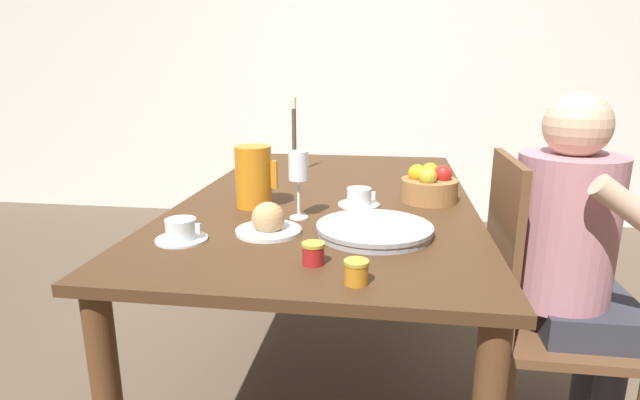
{
  "coord_description": "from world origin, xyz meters",
  "views": [
    {
      "loc": [
        0.22,
        -1.8,
        1.23
      ],
      "look_at": [
        0.0,
        -0.26,
        0.82
      ],
      "focal_mm": 28.0,
      "sensor_mm": 36.0,
      "label": 1
    }
  ],
  "objects_px": {
    "chair_person_side": "(535,306)",
    "jam_jar_amber": "(313,252)",
    "red_pitcher": "(254,176)",
    "bread_plate": "(268,223)",
    "teacup_near_person": "(181,231)",
    "jam_jar_red": "(356,271)",
    "teacup_across": "(359,198)",
    "serving_tray": "(374,230)",
    "candlestick_tall": "(294,143)",
    "person_seated": "(573,251)",
    "fruit_bowl": "(429,186)",
    "wine_glass_water": "(298,169)"
  },
  "relations": [
    {
      "from": "bread_plate",
      "to": "jam_jar_amber",
      "type": "xyz_separation_m",
      "value": [
        0.16,
        -0.22,
        -0.0
      ]
    },
    {
      "from": "fruit_bowl",
      "to": "candlestick_tall",
      "type": "bearing_deg",
      "value": 142.33
    },
    {
      "from": "chair_person_side",
      "to": "candlestick_tall",
      "type": "bearing_deg",
      "value": -127.18
    },
    {
      "from": "red_pitcher",
      "to": "teacup_across",
      "type": "height_order",
      "value": "red_pitcher"
    },
    {
      "from": "red_pitcher",
      "to": "serving_tray",
      "type": "height_order",
      "value": "red_pitcher"
    },
    {
      "from": "candlestick_tall",
      "to": "chair_person_side",
      "type": "bearing_deg",
      "value": -37.18
    },
    {
      "from": "jam_jar_amber",
      "to": "teacup_across",
      "type": "bearing_deg",
      "value": 82.26
    },
    {
      "from": "person_seated",
      "to": "jam_jar_amber",
      "type": "relative_size",
      "value": 20.69
    },
    {
      "from": "chair_person_side",
      "to": "fruit_bowl",
      "type": "distance_m",
      "value": 0.52
    },
    {
      "from": "chair_person_side",
      "to": "jam_jar_amber",
      "type": "bearing_deg",
      "value": -58.16
    },
    {
      "from": "chair_person_side",
      "to": "fruit_bowl",
      "type": "height_order",
      "value": "chair_person_side"
    },
    {
      "from": "wine_glass_water",
      "to": "fruit_bowl",
      "type": "xyz_separation_m",
      "value": [
        0.42,
        0.27,
        -0.1
      ]
    },
    {
      "from": "bread_plate",
      "to": "jam_jar_red",
      "type": "relative_size",
      "value": 3.38
    },
    {
      "from": "chair_person_side",
      "to": "jam_jar_amber",
      "type": "height_order",
      "value": "chair_person_side"
    },
    {
      "from": "red_pitcher",
      "to": "candlestick_tall",
      "type": "bearing_deg",
      "value": 87.6
    },
    {
      "from": "teacup_across",
      "to": "teacup_near_person",
      "type": "bearing_deg",
      "value": -136.92
    },
    {
      "from": "wine_glass_water",
      "to": "jam_jar_amber",
      "type": "height_order",
      "value": "wine_glass_water"
    },
    {
      "from": "jam_jar_red",
      "to": "candlestick_tall",
      "type": "distance_m",
      "value": 1.24
    },
    {
      "from": "teacup_near_person",
      "to": "jam_jar_amber",
      "type": "distance_m",
      "value": 0.4
    },
    {
      "from": "fruit_bowl",
      "to": "jam_jar_amber",
      "type": "bearing_deg",
      "value": -116.22
    },
    {
      "from": "teacup_near_person",
      "to": "candlestick_tall",
      "type": "height_order",
      "value": "candlestick_tall"
    },
    {
      "from": "teacup_near_person",
      "to": "jam_jar_red",
      "type": "relative_size",
      "value": 2.54
    },
    {
      "from": "bread_plate",
      "to": "candlestick_tall",
      "type": "bearing_deg",
      "value": 96.02
    },
    {
      "from": "wine_glass_water",
      "to": "fruit_bowl",
      "type": "bearing_deg",
      "value": 32.96
    },
    {
      "from": "jam_jar_amber",
      "to": "fruit_bowl",
      "type": "relative_size",
      "value": 0.28
    },
    {
      "from": "person_seated",
      "to": "wine_glass_water",
      "type": "relative_size",
      "value": 5.43
    },
    {
      "from": "teacup_near_person",
      "to": "jam_jar_red",
      "type": "height_order",
      "value": "teacup_near_person"
    },
    {
      "from": "red_pitcher",
      "to": "candlestick_tall",
      "type": "relative_size",
      "value": 0.62
    },
    {
      "from": "jam_jar_amber",
      "to": "candlestick_tall",
      "type": "bearing_deg",
      "value": 103.27
    },
    {
      "from": "person_seated",
      "to": "wine_glass_water",
      "type": "xyz_separation_m",
      "value": [
        -0.84,
        -0.04,
        0.24
      ]
    },
    {
      "from": "teacup_across",
      "to": "bread_plate",
      "type": "distance_m",
      "value": 0.41
    },
    {
      "from": "wine_glass_water",
      "to": "jam_jar_amber",
      "type": "distance_m",
      "value": 0.4
    },
    {
      "from": "bread_plate",
      "to": "candlestick_tall",
      "type": "relative_size",
      "value": 0.57
    },
    {
      "from": "person_seated",
      "to": "teacup_near_person",
      "type": "xyz_separation_m",
      "value": [
        -1.13,
        -0.29,
        0.11
      ]
    },
    {
      "from": "jam_jar_red",
      "to": "serving_tray",
      "type": "bearing_deg",
      "value": 85.37
    },
    {
      "from": "wine_glass_water",
      "to": "candlestick_tall",
      "type": "relative_size",
      "value": 0.64
    },
    {
      "from": "chair_person_side",
      "to": "candlestick_tall",
      "type": "relative_size",
      "value": 2.89
    },
    {
      "from": "bread_plate",
      "to": "candlestick_tall",
      "type": "xyz_separation_m",
      "value": [
        -0.09,
        0.87,
        0.1
      ]
    },
    {
      "from": "teacup_across",
      "to": "jam_jar_red",
      "type": "relative_size",
      "value": 2.54
    },
    {
      "from": "chair_person_side",
      "to": "serving_tray",
      "type": "distance_m",
      "value": 0.6
    },
    {
      "from": "bread_plate",
      "to": "fruit_bowl",
      "type": "height_order",
      "value": "fruit_bowl"
    },
    {
      "from": "person_seated",
      "to": "jam_jar_red",
      "type": "distance_m",
      "value": 0.82
    },
    {
      "from": "red_pitcher",
      "to": "jam_jar_red",
      "type": "distance_m",
      "value": 0.71
    },
    {
      "from": "teacup_across",
      "to": "serving_tray",
      "type": "relative_size",
      "value": 0.43
    },
    {
      "from": "person_seated",
      "to": "candlestick_tall",
      "type": "distance_m",
      "value": 1.22
    },
    {
      "from": "fruit_bowl",
      "to": "candlestick_tall",
      "type": "height_order",
      "value": "candlestick_tall"
    },
    {
      "from": "person_seated",
      "to": "teacup_across",
      "type": "height_order",
      "value": "person_seated"
    },
    {
      "from": "red_pitcher",
      "to": "bread_plate",
      "type": "xyz_separation_m",
      "value": [
        0.12,
        -0.27,
        -0.07
      ]
    },
    {
      "from": "person_seated",
      "to": "teacup_across",
      "type": "distance_m",
      "value": 0.69
    },
    {
      "from": "jam_jar_amber",
      "to": "jam_jar_red",
      "type": "relative_size",
      "value": 1.0
    }
  ]
}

